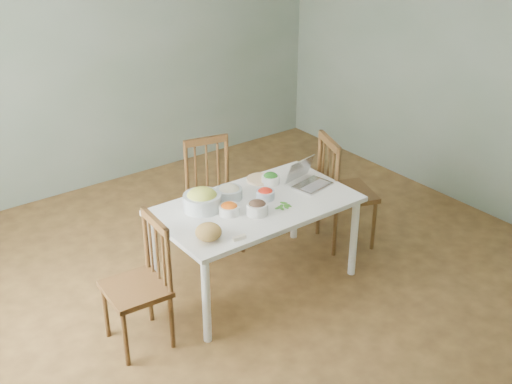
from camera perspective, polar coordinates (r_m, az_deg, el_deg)
floor at (r=5.35m, az=0.20°, el=-7.87°), size 5.00×5.00×0.00m
wall_back at (r=6.79m, az=-12.86°, el=11.64°), size 5.00×0.00×2.70m
wall_right at (r=6.47m, az=18.49°, el=10.20°), size 0.00×5.00×2.70m
dining_table at (r=5.15m, az=0.00°, el=-4.60°), size 1.55×0.87×0.72m
chair_far at (r=5.59m, az=-3.63°, el=-0.50°), size 0.52×0.50×0.98m
chair_left at (r=4.55m, az=-10.58°, el=-8.12°), size 0.43×0.45×0.95m
chair_right at (r=5.71m, az=8.04°, el=0.14°), size 0.56×0.57×1.02m
bread_boule at (r=4.49m, az=-4.20°, el=-3.52°), size 0.23×0.23×0.12m
butter_stick at (r=4.50m, az=-1.49°, el=-4.05°), size 0.10×0.04×0.03m
bowl_squash at (r=4.87m, az=-4.76°, el=-0.66°), size 0.30×0.30×0.17m
bowl_carrot at (r=4.81m, az=-2.37°, el=-1.47°), size 0.18×0.18×0.09m
bowl_onion at (r=5.03m, az=-2.36°, el=0.01°), size 0.24×0.24×0.11m
bowl_mushroom at (r=4.80m, az=0.10°, el=-1.38°), size 0.22×0.22×0.11m
bowl_redpep at (r=5.03m, az=0.82°, el=-0.14°), size 0.19×0.19×0.09m
bowl_broccoli at (r=5.27m, az=1.29°, el=1.22°), size 0.18×0.18×0.09m
flatbread at (r=5.34m, az=0.35°, el=1.14°), size 0.30×0.30×0.02m
basil_bunch at (r=4.93m, az=2.29°, el=-1.20°), size 0.17×0.17×0.02m
laptop at (r=5.22m, az=5.04°, el=1.52°), size 0.35×0.33×0.20m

